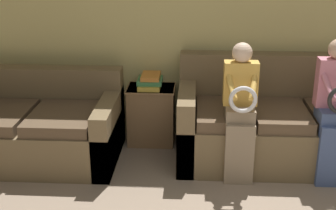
# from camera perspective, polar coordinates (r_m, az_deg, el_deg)

# --- Properties ---
(wall_back) EXTENTS (7.54, 0.06, 2.55)m
(wall_back) POSITION_cam_1_polar(r_m,az_deg,el_deg) (4.87, 9.00, 10.35)
(wall_back) COLOR #DBCC7F
(wall_back) RESTS_ON ground_plane
(couch_main) EXTENTS (1.90, 0.97, 0.97)m
(couch_main) POSITION_cam_1_polar(r_m,az_deg,el_deg) (4.66, 13.09, -2.39)
(couch_main) COLOR brown
(couch_main) RESTS_ON ground_plane
(couch_side) EXTENTS (1.61, 0.99, 0.82)m
(couch_side) POSITION_cam_1_polar(r_m,az_deg,el_deg) (4.75, -15.78, -2.74)
(couch_side) COLOR brown
(couch_side) RESTS_ON ground_plane
(child_left_seated) EXTENTS (0.30, 0.38, 1.22)m
(child_left_seated) POSITION_cam_1_polar(r_m,az_deg,el_deg) (4.10, 8.81, -0.18)
(child_left_seated) COLOR gray
(child_left_seated) RESTS_ON ground_plane
(child_right_seated) EXTENTS (0.32, 0.38, 1.26)m
(child_right_seated) POSITION_cam_1_polar(r_m,az_deg,el_deg) (4.25, 19.67, -0.14)
(child_right_seated) COLOR #475B8E
(child_right_seated) RESTS_ON ground_plane
(side_shelf) EXTENTS (0.49, 0.39, 0.60)m
(side_shelf) POSITION_cam_1_polar(r_m,az_deg,el_deg) (4.89, -2.04, -1.12)
(side_shelf) COLOR olive
(side_shelf) RESTS_ON ground_plane
(book_stack) EXTENTS (0.25, 0.32, 0.14)m
(book_stack) POSITION_cam_1_polar(r_m,az_deg,el_deg) (4.77, -2.19, 2.90)
(book_stack) COLOR gold
(book_stack) RESTS_ON side_shelf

